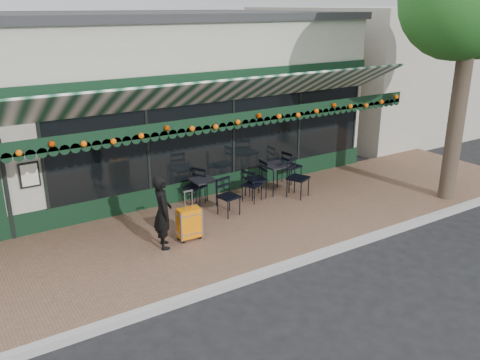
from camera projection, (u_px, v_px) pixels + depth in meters
ground at (281, 268)px, 9.96m from camera, size 80.00×80.00×0.00m
sidewalk at (227, 229)px, 11.52m from camera, size 18.00×4.00×0.15m
curb at (283, 267)px, 9.87m from camera, size 18.00×0.16×0.15m
restaurant_building at (127, 96)px, 15.44m from camera, size 12.00×9.60×4.50m
neighbor_building_right at (409, 65)px, 22.18m from camera, size 12.00×8.00×4.80m
woman at (163, 212)px, 10.28m from camera, size 0.50×0.64×1.55m
suitcase at (189, 223)px, 10.73m from camera, size 0.49×0.28×1.10m
cafe_table_a at (276, 167)px, 13.37m from camera, size 0.63×0.63×0.77m
cafe_table_b at (203, 182)px, 12.48m from camera, size 0.56×0.56×0.69m
chair_a_left at (256, 180)px, 13.07m from camera, size 0.54×0.54×0.97m
chair_a_right at (292, 167)px, 14.21m from camera, size 0.50×0.50×0.91m
chair_a_front at (298, 178)px, 13.11m from camera, size 0.65×0.65×1.00m
chair_b_left at (195, 187)px, 12.65m from camera, size 0.60×0.60×0.90m
chair_b_right at (252, 185)px, 12.84m from camera, size 0.57×0.57×0.86m
chair_b_front at (229, 197)px, 11.97m from camera, size 0.52×0.52×0.91m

